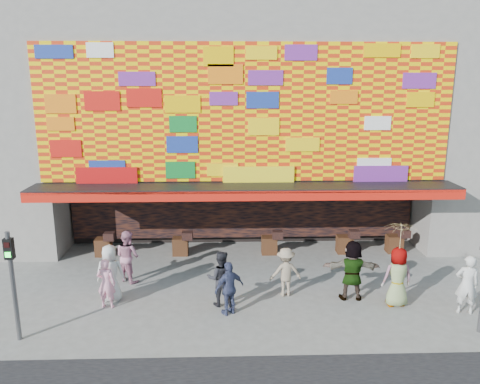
% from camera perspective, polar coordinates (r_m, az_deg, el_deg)
% --- Properties ---
extents(ground, '(90.00, 90.00, 0.00)m').
position_cam_1_polar(ground, '(14.49, 1.22, -14.06)').
color(ground, slate).
rests_on(ground, ground).
extents(shop_building, '(15.20, 9.40, 10.00)m').
position_cam_1_polar(shop_building, '(21.07, 0.12, 9.48)').
color(shop_building, gray).
rests_on(shop_building, ground).
extents(signal_left, '(0.22, 0.20, 3.00)m').
position_cam_1_polar(signal_left, '(13.49, -26.04, -8.98)').
color(signal_left, '#59595B').
rests_on(signal_left, ground).
extents(ped_a, '(0.89, 0.59, 1.81)m').
position_cam_1_polar(ped_a, '(15.17, -15.54, -9.51)').
color(ped_a, beige).
rests_on(ped_a, ground).
extents(ped_b, '(0.61, 0.44, 1.55)m').
position_cam_1_polar(ped_b, '(14.81, -16.00, -10.65)').
color(ped_b, pink).
rests_on(ped_b, ground).
extents(ped_c, '(0.85, 0.67, 1.73)m').
position_cam_1_polar(ped_c, '(14.38, -2.36, -10.48)').
color(ped_c, black).
rests_on(ped_c, ground).
extents(ped_d, '(1.10, 0.73, 1.58)m').
position_cam_1_polar(ped_d, '(15.07, 5.57, -9.68)').
color(ped_d, gray).
rests_on(ped_d, ground).
extents(ped_e, '(1.02, 0.83, 1.62)m').
position_cam_1_polar(ped_e, '(13.87, -1.32, -11.64)').
color(ped_e, '#373E61').
rests_on(ped_e, ground).
extents(ped_f, '(1.81, 0.68, 1.91)m').
position_cam_1_polar(ped_f, '(15.11, 13.52, -9.25)').
color(ped_f, gray).
rests_on(ped_f, ground).
extents(ped_g, '(0.94, 0.65, 1.84)m').
position_cam_1_polar(ped_g, '(15.09, 18.65, -9.79)').
color(ped_g, gray).
rests_on(ped_g, ground).
extents(ped_h, '(0.74, 0.57, 1.79)m').
position_cam_1_polar(ped_h, '(15.39, 25.93, -10.11)').
color(ped_h, silver).
rests_on(ped_h, ground).
extents(ped_i, '(1.10, 1.06, 1.78)m').
position_cam_1_polar(ped_i, '(16.45, -13.53, -7.60)').
color(ped_i, '#BA7892').
rests_on(ped_i, ground).
extents(parasol, '(1.13, 1.15, 1.86)m').
position_cam_1_polar(parasol, '(14.66, 19.01, -5.35)').
color(parasol, '#F4E79A').
rests_on(parasol, ground).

